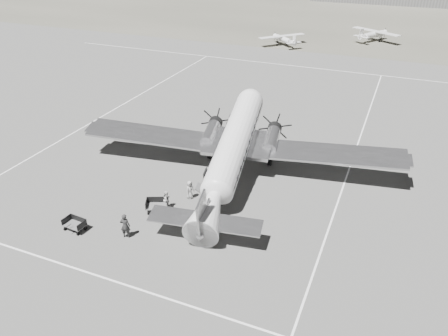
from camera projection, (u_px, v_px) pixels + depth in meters
ground at (203, 181)px, 39.92m from camera, size 260.00×260.00×0.00m
taxi_line_near at (113, 281)px, 28.61m from camera, size 60.00×0.15×0.01m
taxi_line_right at (335, 209)px, 35.86m from camera, size 0.15×80.00×0.01m
taxi_line_left at (106, 114)px, 54.07m from camera, size 0.15×60.00×0.01m
taxi_line_horizon at (306, 67)px, 72.20m from camera, size 90.00×0.15×0.01m
grass_infield at (354, 14)px, 116.59m from camera, size 260.00×90.00×0.01m
dc3_airliner at (233, 151)px, 38.72m from camera, size 33.72×25.89×5.86m
light_plane_left at (283, 40)px, 84.96m from camera, size 12.62×12.75×2.06m
light_plane_right at (374, 35)px, 88.13m from camera, size 13.94×13.26×2.27m
baggage_cart_near at (157, 206)px, 35.36m from camera, size 2.26×1.98×1.06m
baggage_cart_far at (75, 225)px, 33.19m from camera, size 1.82×1.36×0.97m
ground_crew at (125, 226)px, 32.18m from camera, size 0.85×0.69×2.03m
ramp_agent at (167, 199)px, 35.74m from camera, size 0.62×0.78×1.56m
passenger at (190, 190)px, 36.95m from camera, size 0.77×0.94×1.66m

